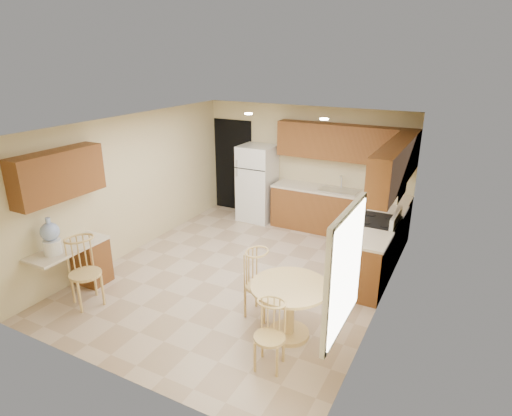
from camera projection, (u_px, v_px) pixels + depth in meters
The scene contains 30 objects.
floor at pixel (241, 274), 7.18m from camera, with size 5.50×5.50×0.00m, color tan.
ceiling at pixel (239, 124), 6.32m from camera, with size 4.50×5.50×0.02m, color white.
wall_back at pixel (305, 166), 9.04m from camera, with size 4.50×0.02×2.50m, color beige.
wall_front at pixel (110, 281), 4.46m from camera, with size 4.50×0.02×2.50m, color beige.
wall_left at pixel (132, 185), 7.73m from camera, with size 0.02×5.50×2.50m, color beige.
wall_right at pixel (385, 230), 5.77m from camera, with size 0.02×5.50×2.50m, color beige.
doorway at pixel (233, 166), 9.86m from camera, with size 0.90×0.02×2.10m, color black.
base_cab_back at pixel (338, 213), 8.68m from camera, with size 2.75×0.60×0.87m, color brown.
counter_back at pixel (339, 192), 8.53m from camera, with size 2.75×0.63×0.04m, color beige.
base_cab_right_a at pixel (385, 233), 7.72m from camera, with size 0.60×0.59×0.87m, color brown.
counter_right_a at pixel (388, 209), 7.56m from camera, with size 0.63×0.59×0.04m, color beige.
base_cab_right_b at pixel (365, 266), 6.51m from camera, with size 0.60×0.80×0.87m, color brown.
counter_right_b at pixel (368, 239), 6.35m from camera, with size 0.63×0.80×0.04m, color beige.
upper_cab_back at pixel (345, 143), 8.31m from camera, with size 2.75×0.33×0.70m, color brown.
upper_cab_right at pixel (395, 165), 6.64m from camera, with size 0.33×2.42×0.70m, color brown.
upper_cab_left at pixel (58, 175), 6.12m from camera, with size 0.33×1.40×0.70m, color brown.
sink at pixel (338, 190), 8.53m from camera, with size 0.78×0.44×0.01m, color silver.
range_hood at pixel (386, 191), 6.80m from camera, with size 0.50×0.76×0.14m, color silver.
desk_pedestal at pixel (92, 261), 6.83m from camera, with size 0.48×0.42×0.72m, color brown.
desk_top at pixel (68, 248), 6.38m from camera, with size 0.50×1.20×0.04m, color beige.
window at pixel (345, 271), 4.15m from camera, with size 0.06×1.12×1.30m.
can_light_a at pixel (248, 114), 7.54m from camera, with size 0.14×0.14×0.02m, color white.
can_light_b at pixel (324, 119), 6.93m from camera, with size 0.14×0.14×0.02m, color white.
refrigerator at pixel (257, 183), 9.31m from camera, with size 0.73×0.71×1.65m.
stove at pixel (376, 245), 7.16m from camera, with size 0.65×0.76×1.09m.
dining_table at pixel (289, 303), 5.46m from camera, with size 1.01×1.01×0.75m.
chair_table_a at pixel (257, 280), 5.79m from camera, with size 0.43×0.55×0.97m.
chair_table_b at pixel (267, 333), 4.82m from camera, with size 0.37×0.38×0.85m.
chair_desk at pixel (78, 268), 6.04m from camera, with size 0.46×0.59×1.03m.
water_crock at pixel (51, 238), 6.08m from camera, with size 0.27×0.27×0.55m.
Camera 1 is at (3.18, -5.52, 3.49)m, focal length 30.00 mm.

